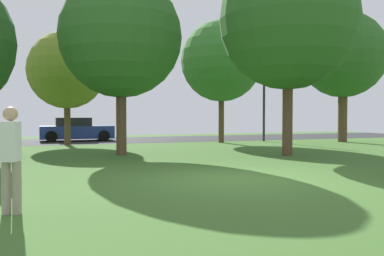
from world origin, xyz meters
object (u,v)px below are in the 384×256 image
Objects in this scene: birch_tree_lone at (121,37)px; street_lamp_post at (264,103)px; maple_tree_far at (221,61)px; oak_tree_right at (67,70)px; person_bystander at (11,155)px; maple_tree_near at (288,21)px; parked_car_blue at (76,130)px; oak_tree_center at (343,55)px.

street_lamp_post is (9.26, 5.31, -2.26)m from birch_tree_lone.
oak_tree_right is (-8.12, 0.93, -0.70)m from maple_tree_far.
street_lamp_post is at bearing -26.69° from person_bystander.
parked_car_blue is at bearing 120.12° from maple_tree_near.
street_lamp_post reaches higher than parked_car_blue.
maple_tree_far is at bearing -6.56° from oak_tree_right.
birch_tree_lone is 10.10m from person_bystander.
birch_tree_lone is 0.94× the size of oak_tree_center.
street_lamp_post is (2.81, 0.22, -2.24)m from maple_tree_far.
birch_tree_lone is 1.65× the size of parked_car_blue.
parked_car_blue is at bearing 96.05° from birch_tree_lone.
oak_tree_center is at bearing -14.91° from maple_tree_far.
parked_car_blue is (0.68, 3.32, -3.15)m from oak_tree_right.
maple_tree_near is at bearing -59.88° from parked_car_blue.
street_lamp_post reaches higher than person_bystander.
maple_tree_far is 1.17× the size of oak_tree_right.
person_bystander is (-9.12, -6.43, -4.13)m from maple_tree_near.
birch_tree_lone is at bearing -141.76° from maple_tree_far.
birch_tree_lone is 4.12× the size of person_bystander.
maple_tree_far reaches higher than street_lamp_post.
birch_tree_lone reaches higher than person_bystander.
oak_tree_right is at bearing 131.62° from maple_tree_near.
birch_tree_lone is at bearing -74.54° from oak_tree_right.
oak_tree_right is (-7.50, 8.44, -1.26)m from maple_tree_near.
birch_tree_lone is at bearing -150.18° from street_lamp_post.
maple_tree_far is at bearing 85.26° from maple_tree_near.
person_bystander is 18.34m from parked_car_blue.
maple_tree_near reaches higher than maple_tree_far.
maple_tree_far is 17.38m from person_bystander.
oak_tree_center reaches higher than street_lamp_post.
oak_tree_right is 4.63m from parked_car_blue.
maple_tree_far is 1.62× the size of parked_car_blue.
street_lamp_post is (12.55, 14.15, 1.33)m from person_bystander.
maple_tree_near is 8.90m from street_lamp_post.
oak_tree_center is at bearing 37.86° from maple_tree_near.
street_lamp_post is (3.43, 7.73, -2.80)m from maple_tree_near.
street_lamp_post is at bearing 152.85° from oak_tree_center.
maple_tree_far is 0.92× the size of oak_tree_center.
maple_tree_near reaches higher than birch_tree_lone.
oak_tree_center is at bearing -38.73° from person_bystander.
maple_tree_near is 11.90m from person_bystander.
birch_tree_lone is at bearing -83.95° from parked_car_blue.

